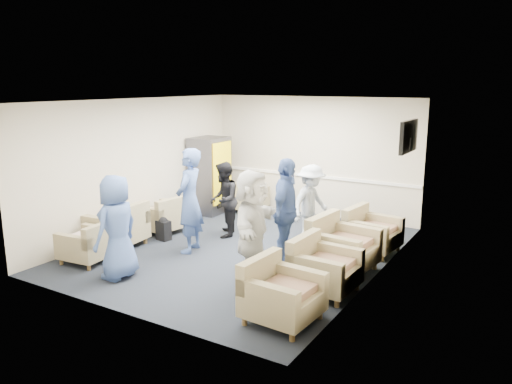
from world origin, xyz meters
The scene contains 25 objects.
floor centered at (0.00, 0.00, 0.00)m, with size 6.00×6.00×0.00m, color black.
ceiling centered at (0.00, 0.00, 2.70)m, with size 6.00×6.00×0.00m, color white.
back_wall centered at (0.00, 3.00, 1.35)m, with size 5.00×0.02×2.70m, color beige.
front_wall centered at (0.00, -3.00, 1.35)m, with size 5.00×0.02×2.70m, color beige.
left_wall centered at (-2.50, 0.00, 1.35)m, with size 0.02×6.00×2.70m, color beige.
right_wall centered at (2.50, 0.00, 1.35)m, with size 0.02×6.00×2.70m, color beige.
chair_rail centered at (0.00, 2.98, 0.90)m, with size 4.98×0.04×0.06m, color white.
tv centered at (2.44, 1.80, 2.05)m, with size 0.10×1.00×0.58m.
armchair_left_near centered at (-1.87, -1.89, 0.30)m, with size 0.82×0.82×0.60m.
armchair_left_mid centered at (-2.04, -1.04, 0.35)m, with size 0.96×0.96×0.71m.
armchair_left_far centered at (-1.94, 0.08, 0.32)m, with size 0.91×0.91×0.64m.
armchair_right_near centered at (1.91, -2.12, 0.34)m, with size 0.92×0.92×0.69m.
armchair_right_midnear centered at (2.01, -0.99, 0.35)m, with size 0.90×0.90×0.69m.
armchair_right_midfar centered at (1.91, -0.05, 0.38)m, with size 1.03×1.03×0.76m.
armchair_right_far centered at (2.03, 1.11, 0.34)m, with size 0.95×0.95×0.68m.
armchair_corner centered at (-1.37, 2.36, 0.31)m, with size 0.86×0.86×0.63m.
vending_machine centered at (-2.09, 1.89, 0.89)m, with size 0.72×0.84×1.77m.
backpack centered at (-1.62, -0.31, 0.24)m, with size 0.29×0.23×0.46m.
pillow centered at (-1.87, -1.90, 0.47)m, with size 0.47×0.36×0.14m, color beige.
person_front_left centered at (-0.94, -2.12, 0.82)m, with size 0.80×0.52×1.64m, color #3F5998.
person_mid_left centered at (-0.76, -0.55, 0.94)m, with size 0.69×0.45×1.88m, color #3F5998.
person_back_left centered at (-0.76, 0.51, 0.75)m, with size 0.73×0.56×1.49m, color black.
person_back_right centered at (0.85, 1.10, 0.75)m, with size 0.96×0.55×1.49m, color white.
person_mid_right centered at (1.01, -0.23, 0.90)m, with size 1.06×0.44×1.80m, color #3F5998.
person_front_right centered at (0.95, -1.19, 0.88)m, with size 1.63×0.52×1.75m, color silver.
Camera 1 is at (4.72, -7.35, 3.01)m, focal length 35.00 mm.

